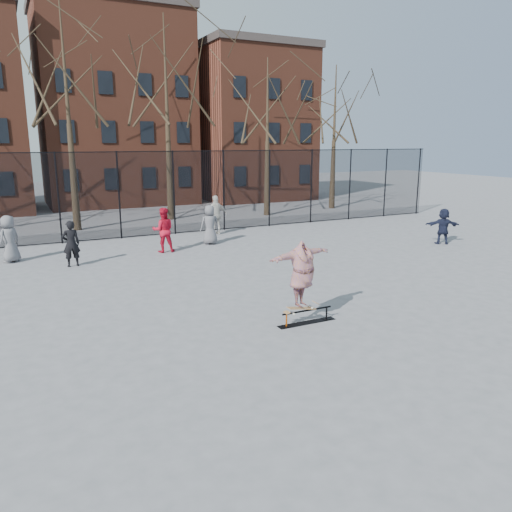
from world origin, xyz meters
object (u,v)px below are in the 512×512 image
skateboard (301,309)px  bystander_grey (9,239)px  skater (302,275)px  bystander_navy (443,226)px  bystander_black (71,244)px  bystander_extra (210,225)px  skate_rail (307,318)px  bystander_red (163,230)px  bystander_white (216,215)px

skateboard → bystander_grey: 12.17m
skater → bystander_grey: skater is taller
skater → bystander_navy: (10.77, 5.69, -0.47)m
bystander_navy → bystander_black: bearing=18.2°
skateboard → bystander_extra: 10.32m
skate_rail → bystander_extra: size_ratio=0.92×
skate_rail → bystander_extra: (1.41, 10.19, 0.73)m
skater → bystander_grey: (-6.31, 10.40, -0.38)m
skate_rail → bystander_red: 9.63m
skater → bystander_white: size_ratio=1.06×
bystander_navy → bystander_grey: bearing=14.0°
skate_rail → bystander_white: 12.57m
bystander_black → bystander_white: (7.06, 3.57, 0.11)m
bystander_red → bystander_white: bystander_white is taller
bystander_navy → bystander_extra: (-9.19, 4.50, 0.08)m
skate_rail → skater: skater is taller
bystander_grey → skateboard: bearing=82.6°
skater → bystander_red: size_ratio=1.10×
bystander_grey → bystander_white: bystander_white is taller
skater → bystander_navy: size_ratio=1.27×
skate_rail → bystander_extra: bystander_extra is taller
skateboard → skater: skater is taller
skateboard → skate_rail: bearing=0.0°
skater → bystander_red: (-0.69, 9.56, -0.35)m
skater → bystander_grey: bearing=106.1°
skateboard → bystander_white: size_ratio=0.43×
bystander_red → bystander_extra: bearing=-154.2°
skate_rail → bystander_red: size_ratio=0.87×
skate_rail → bystander_white: bearing=78.3°
bystander_extra → bystander_white: bearing=-112.5°
skateboard → bystander_grey: bystander_grey is taller
skate_rail → bystander_red: bearing=95.1°
bystander_black → bystander_extra: 6.10m
bystander_navy → bystander_extra: 10.23m
bystander_grey → bystander_navy: bystander_grey is taller
skater → bystander_extra: size_ratio=1.16×
skate_rail → bystander_navy: (10.60, 5.69, 0.65)m
bystander_red → bystander_white: size_ratio=0.96×
skate_rail → bystander_red: bystander_red is taller
bystander_white → skateboard: bearing=79.2°
skateboard → bystander_black: bearing=116.5°
skateboard → bystander_extra: size_ratio=0.47×
bystander_red → bystander_extra: bystander_red is taller
bystander_grey → bystander_white: bearing=153.1°
bystander_grey → bystander_navy: 17.71m
skateboard → bystander_navy: size_ratio=0.52×
skater → bystander_extra: skater is taller
skater → bystander_black: bearing=101.4°
bystander_grey → bystander_white: 9.22m
skater → bystander_red: skater is taller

